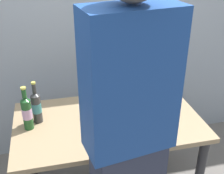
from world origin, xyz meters
name	(u,v)px	position (x,y,z in m)	size (l,w,h in m)	color
desk	(108,132)	(0.00, 0.00, 0.61)	(1.28, 0.75, 0.72)	#9E8460
laptop	(126,100)	(0.17, 0.14, 0.77)	(0.34, 0.28, 0.22)	#383D4C
beer_bottle_dark	(27,112)	(-0.53, 0.02, 0.84)	(0.06, 0.06, 0.30)	#1E5123
beer_bottle_green	(36,107)	(-0.47, 0.09, 0.84)	(0.06, 0.06, 0.30)	#333333
person_figure	(128,139)	(-0.02, -0.56, 0.97)	(0.44, 0.33, 1.87)	#2D3347
coffee_mug	(92,112)	(-0.10, 0.05, 0.76)	(0.11, 0.08, 0.08)	#19598C
back_wall	(88,11)	(0.00, 0.75, 1.30)	(6.00, 0.10, 2.60)	#99A3AD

